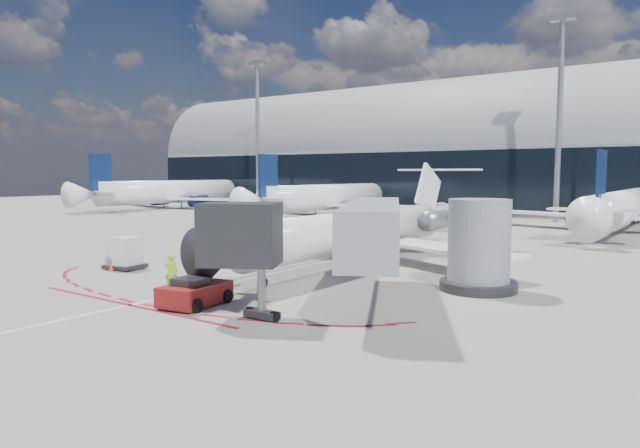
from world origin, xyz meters
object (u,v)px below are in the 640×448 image
Objects in this scene: pushback_tug at (195,293)px; ramp_worker at (171,272)px; regional_jet at (362,229)px; uld_container at (125,253)px.

ramp_worker is at bearing 146.82° from pushback_tug.
uld_container is (-11.16, -10.84, -1.32)m from regional_jet.
uld_container is at bearing 151.02° from pushback_tug.
regional_jet is at bearing 82.55° from pushback_tug.
pushback_tug is at bearing 118.17° from ramp_worker.
regional_jet is 14.56× the size of ramp_worker.
uld_container is (-7.61, 2.58, 0.06)m from ramp_worker.
pushback_tug is (0.17, -15.17, -1.75)m from regional_jet.
pushback_tug is at bearing -89.36° from regional_jet.
ramp_worker is 8.03m from uld_container.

